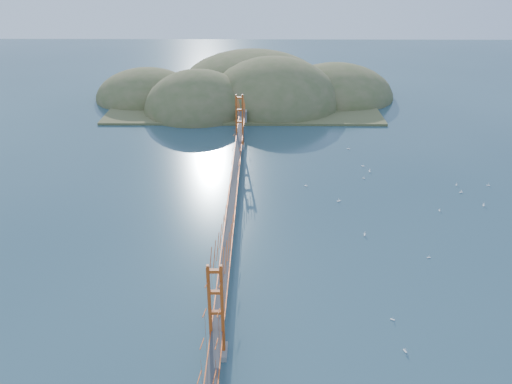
{
  "coord_description": "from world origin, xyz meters",
  "views": [
    {
      "loc": [
        4.54,
        -70.18,
        40.21
      ],
      "look_at": [
        3.79,
        0.0,
        4.5
      ],
      "focal_mm": 35.0,
      "sensor_mm": 36.0,
      "label": 1
    }
  ],
  "objects_px": {
    "sailboat_1": "(364,178)",
    "bridge": "(232,177)",
    "sailboat_0": "(365,234)",
    "sailboat_2": "(429,257)"
  },
  "relations": [
    {
      "from": "sailboat_1",
      "to": "sailboat_0",
      "type": "relative_size",
      "value": 0.81
    },
    {
      "from": "sailboat_0",
      "to": "sailboat_2",
      "type": "xyz_separation_m",
      "value": [
        7.94,
        -5.98,
        -0.02
      ]
    },
    {
      "from": "sailboat_1",
      "to": "bridge",
      "type": "bearing_deg",
      "value": -148.82
    },
    {
      "from": "bridge",
      "to": "sailboat_0",
      "type": "height_order",
      "value": "bridge"
    },
    {
      "from": "bridge",
      "to": "sailboat_1",
      "type": "relative_size",
      "value": 165.19
    },
    {
      "from": "sailboat_0",
      "to": "sailboat_2",
      "type": "height_order",
      "value": "sailboat_0"
    },
    {
      "from": "bridge",
      "to": "sailboat_2",
      "type": "distance_m",
      "value": 31.35
    },
    {
      "from": "bridge",
      "to": "sailboat_1",
      "type": "distance_m",
      "value": 28.77
    },
    {
      "from": "sailboat_1",
      "to": "sailboat_2",
      "type": "xyz_separation_m",
      "value": [
        4.41,
        -26.07,
        -0.0
      ]
    },
    {
      "from": "sailboat_1",
      "to": "sailboat_0",
      "type": "xyz_separation_m",
      "value": [
        -3.54,
        -20.09,
        0.02
      ]
    }
  ]
}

